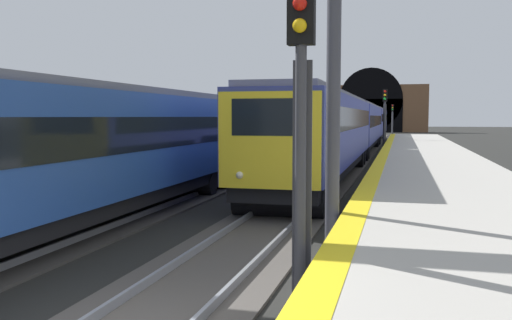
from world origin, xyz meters
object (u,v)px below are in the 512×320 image
object	(u,v)px
railway_signal_mid	(385,114)
railway_signal_far	(392,116)
railway_signal_near	(301,127)
train_adjacent_platform	(212,135)
train_main_approaching	(358,125)

from	to	relation	value
railway_signal_mid	railway_signal_far	distance (m)	40.86
railway_signal_near	railway_signal_far	bearing A→B (deg)	-180.00
train_adjacent_platform	railway_signal_far	world-z (taller)	railway_signal_far
railway_signal_near	railway_signal_mid	xyz separation A→B (m)	(40.33, -0.00, 0.39)
train_main_approaching	railway_signal_far	bearing A→B (deg)	177.41
train_adjacent_platform	railway_signal_mid	size ratio (longest dim) A/B	7.59
railway_signal_mid	train_main_approaching	bearing A→B (deg)	-32.51
train_main_approaching	railway_signal_far	world-z (taller)	railway_signal_far
train_main_approaching	railway_signal_far	size ratio (longest dim) A/B	13.05
train_adjacent_platform	railway_signal_far	xyz separation A→B (m)	(66.69, -6.40, 0.80)
train_main_approaching	railway_signal_mid	size ratio (longest dim) A/B	12.04
railway_signal_mid	railway_signal_far	xyz separation A→B (m)	(40.86, 0.00, -0.22)
railway_signal_mid	railway_signal_near	bearing A→B (deg)	0.00
train_adjacent_platform	railway_signal_far	distance (m)	67.00
train_main_approaching	railway_signal_near	bearing A→B (deg)	2.98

